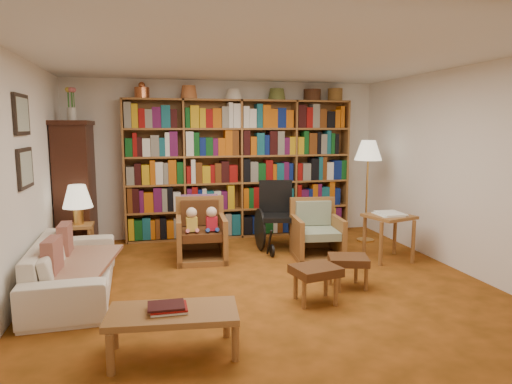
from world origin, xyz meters
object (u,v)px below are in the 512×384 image
object	(u,v)px
footstool_a	(316,273)
footstool_b	(348,262)
sofa	(73,267)
armchair_sage	(315,235)
wheelchair	(278,218)
floor_lamp	(368,154)
side_table_lamp	(80,235)
side_table_papers	(389,222)
coffee_table	(173,316)
armchair_leather	(201,233)

from	to	relation	value
footstool_a	footstool_b	world-z (taller)	footstool_a
sofa	footstool_a	bearing A→B (deg)	-111.16
armchair_sage	footstool_a	bearing A→B (deg)	-110.17
armchair_sage	wheelchair	bearing A→B (deg)	127.43
floor_lamp	armchair_sage	bearing A→B (deg)	-149.44
wheelchair	footstool_a	xyz separation A→B (m)	(-0.19, -2.07, -0.14)
side_table_lamp	side_table_papers	distance (m)	4.11
footstool_a	armchair_sage	bearing A→B (deg)	69.83
armchair_sage	coffee_table	size ratio (longest dim) A/B	0.76
side_table_papers	coffee_table	world-z (taller)	side_table_papers
footstool_a	coffee_table	world-z (taller)	coffee_table
wheelchair	footstool_a	distance (m)	2.09
sofa	footstool_a	world-z (taller)	sofa
side_table_papers	coffee_table	xyz separation A→B (m)	(-2.95, -1.97, -0.20)
armchair_leather	coffee_table	xyz separation A→B (m)	(-0.50, -2.60, -0.03)
armchair_leather	footstool_a	bearing A→B (deg)	-62.26
wheelchair	side_table_papers	xyz separation A→B (m)	(1.29, -0.86, 0.06)
armchair_leather	armchair_sage	bearing A→B (deg)	-9.76
armchair_sage	side_table_papers	world-z (taller)	armchair_sage
footstool_a	sofa	bearing A→B (deg)	160.92
floor_lamp	side_table_lamp	bearing A→B (deg)	-177.68
sofa	floor_lamp	distance (m)	4.44
side_table_lamp	armchair_sage	xyz separation A→B (m)	(3.11, -0.47, -0.06)
side_table_lamp	armchair_leather	bearing A→B (deg)	-7.26
sofa	armchair_leather	bearing A→B (deg)	-58.10
wheelchair	coffee_table	world-z (taller)	wheelchair
floor_lamp	side_table_papers	world-z (taller)	floor_lamp
side_table_lamp	armchair_sage	world-z (taller)	armchair_sage
wheelchair	coffee_table	size ratio (longest dim) A/B	0.95
sofa	side_table_lamp	xyz separation A→B (m)	(-0.10, 1.19, 0.08)
side_table_lamp	sofa	bearing A→B (deg)	-85.20
armchair_leather	footstool_b	size ratio (longest dim) A/B	1.66
footstool_b	sofa	bearing A→B (deg)	169.97
armchair_sage	floor_lamp	world-z (taller)	floor_lamp
side_table_lamp	armchair_leather	world-z (taller)	armchair_leather
floor_lamp	footstool_a	bearing A→B (deg)	-126.85
side_table_papers	floor_lamp	bearing A→B (deg)	80.44
side_table_lamp	footstool_b	size ratio (longest dim) A/B	1.01
armchair_leather	footstool_a	distance (m)	2.07
side_table_papers	footstool_a	world-z (taller)	side_table_papers
footstool_a	floor_lamp	bearing A→B (deg)	53.15
side_table_lamp	floor_lamp	world-z (taller)	floor_lamp
armchair_leather	side_table_papers	distance (m)	2.53
armchair_sage	side_table_papers	distance (m)	1.00
floor_lamp	footstool_b	bearing A→B (deg)	-121.42
footstool_a	coffee_table	size ratio (longest dim) A/B	0.49
floor_lamp	coffee_table	xyz separation A→B (m)	(-3.12, -2.97, -1.04)
floor_lamp	footstool_b	xyz separation A→B (m)	(-1.15, -1.88, -1.06)
wheelchair	side_table_papers	world-z (taller)	wheelchair
floor_lamp	footstool_b	distance (m)	2.45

